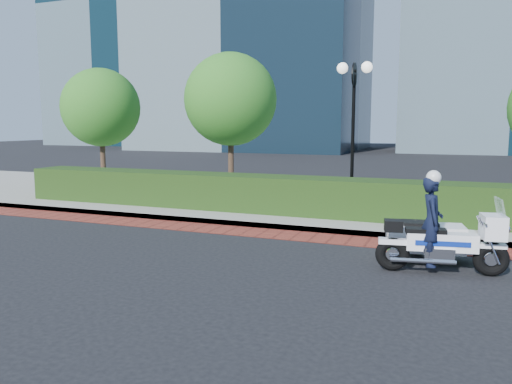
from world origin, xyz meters
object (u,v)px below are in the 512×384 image
(tree_b, at_px, (231,100))
(police_motorcycle, at_px, (434,234))
(lamppost, at_px, (353,111))
(tree_a, at_px, (101,108))

(tree_b, xyz_separation_m, police_motorcycle, (6.99, -6.59, -2.81))
(lamppost, height_order, tree_b, tree_b)
(tree_a, distance_m, tree_b, 5.50)
(lamppost, relative_size, police_motorcycle, 1.88)
(tree_a, xyz_separation_m, tree_b, (5.50, 0.00, 0.21))
(tree_a, height_order, tree_b, tree_b)
(lamppost, bearing_deg, police_motorcycle, -64.79)
(tree_a, bearing_deg, police_motorcycle, -27.80)
(lamppost, bearing_deg, tree_a, 172.59)
(tree_a, height_order, police_motorcycle, tree_a)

